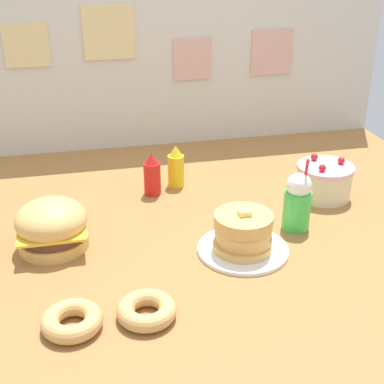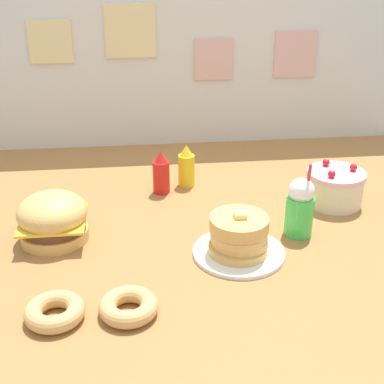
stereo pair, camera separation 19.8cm
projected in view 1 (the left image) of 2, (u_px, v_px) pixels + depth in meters
The scene contains 10 objects.
ground_plane at pixel (208, 250), 1.96m from camera, with size 2.41×2.18×0.02m, color #9E6B38.
back_wall at pixel (157, 65), 2.73m from camera, with size 2.41×0.04×0.83m.
burger at pixel (52, 226), 1.93m from camera, with size 0.25×0.25×0.18m.
pancake_stack at pixel (243, 235), 1.91m from camera, with size 0.33×0.33×0.17m.
layer_cake at pixel (324, 181), 2.30m from camera, with size 0.24×0.24×0.17m.
ketchup_bottle at pixel (152, 175), 2.32m from camera, with size 0.07×0.07×0.19m.
mustard_bottle at pixel (176, 167), 2.39m from camera, with size 0.07×0.07×0.19m.
cream_soda_cup at pixel (297, 202), 2.04m from camera, with size 0.11×0.11×0.29m.
donut_pink_glaze at pixel (72, 320), 1.55m from camera, with size 0.18×0.18×0.05m.
donut_chocolate at pixel (147, 310), 1.59m from camera, with size 0.18×0.18×0.05m.
Camera 1 is at (-0.42, -1.62, 1.04)m, focal length 50.66 mm.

